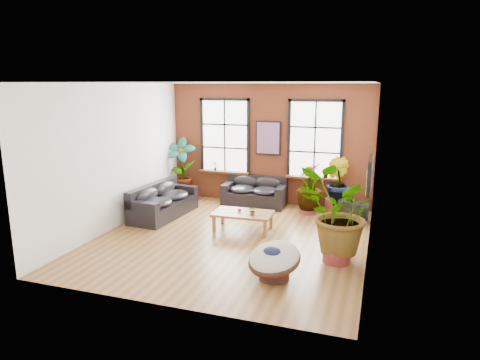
% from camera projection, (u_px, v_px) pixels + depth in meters
% --- Properties ---
extents(room, '(6.04, 6.54, 3.54)m').
position_uv_depth(room, '(234.00, 163.00, 9.62)').
color(room, brown).
rests_on(room, ground).
extents(sofa_back, '(1.83, 0.90, 0.84)m').
position_uv_depth(sofa_back, '(255.00, 192.00, 12.52)').
color(sofa_back, black).
rests_on(sofa_back, ground).
extents(sofa_left, '(1.08, 2.24, 0.86)m').
position_uv_depth(sofa_left, '(162.00, 202.00, 11.46)').
color(sofa_left, black).
rests_on(sofa_left, ground).
extents(coffee_table, '(1.44, 0.86, 0.55)m').
position_uv_depth(coffee_table, '(243.00, 214.00, 10.31)').
color(coffee_table, brown).
rests_on(coffee_table, ground).
extents(papasan_chair, '(1.26, 1.27, 0.72)m').
position_uv_depth(papasan_chair, '(274.00, 260.00, 7.71)').
color(papasan_chair, '#3C1F15').
rests_on(papasan_chair, ground).
extents(poster, '(0.74, 0.06, 0.98)m').
position_uv_depth(poster, '(268.00, 138.00, 12.38)').
color(poster, black).
rests_on(poster, room).
extents(tv_wall_unit, '(0.13, 1.86, 1.20)m').
position_uv_depth(tv_wall_unit, '(369.00, 176.00, 9.17)').
color(tv_wall_unit, black).
rests_on(tv_wall_unit, room).
extents(media_box, '(0.78, 0.72, 0.53)m').
position_uv_depth(media_box, '(353.00, 211.00, 11.07)').
color(media_box, black).
rests_on(media_box, ground).
extents(pot_back_left, '(0.62, 0.62, 0.34)m').
position_uv_depth(pot_back_left, '(182.00, 193.00, 13.22)').
color(pot_back_left, maroon).
rests_on(pot_back_left, ground).
extents(pot_back_right, '(0.57, 0.57, 0.37)m').
position_uv_depth(pot_back_right, '(334.00, 205.00, 11.91)').
color(pot_back_right, maroon).
rests_on(pot_back_right, ground).
extents(pot_right_wall, '(0.58, 0.58, 0.41)m').
position_uv_depth(pot_right_wall, '(337.00, 252.00, 8.49)').
color(pot_right_wall, maroon).
rests_on(pot_right_wall, ground).
extents(pot_mid, '(0.48, 0.48, 0.35)m').
position_uv_depth(pot_mid, '(308.00, 207.00, 11.74)').
color(pot_mid, maroon).
rests_on(pot_mid, ground).
extents(floor_plant_back_left, '(1.02, 0.78, 1.75)m').
position_uv_depth(floor_plant_back_left, '(181.00, 166.00, 13.05)').
color(floor_plant_back_left, '#165617').
rests_on(floor_plant_back_left, ground).
extents(floor_plant_back_right, '(0.96, 0.97, 1.38)m').
position_uv_depth(floor_plant_back_right, '(337.00, 182.00, 11.75)').
color(floor_plant_back_right, '#165617').
rests_on(floor_plant_back_right, ground).
extents(floor_plant_right_wall, '(1.94, 1.84, 1.68)m').
position_uv_depth(floor_plant_right_wall, '(337.00, 214.00, 8.35)').
color(floor_plant_right_wall, '#165617').
rests_on(floor_plant_right_wall, ground).
extents(floor_plant_mid, '(0.89, 0.89, 1.29)m').
position_uv_depth(floor_plant_mid, '(310.00, 186.00, 11.56)').
color(floor_plant_mid, '#165617').
rests_on(floor_plant_mid, ground).
extents(table_plant, '(0.22, 0.20, 0.22)m').
position_uv_depth(table_plant, '(253.00, 211.00, 10.05)').
color(table_plant, '#165617').
rests_on(table_plant, coffee_table).
extents(sill_plant_left, '(0.17, 0.17, 0.27)m').
position_uv_depth(sill_plant_left, '(215.00, 166.00, 13.04)').
color(sill_plant_left, '#165617').
rests_on(sill_plant_left, room).
extents(sill_plant_right, '(0.19, 0.19, 0.27)m').
position_uv_depth(sill_plant_right, '(326.00, 173.00, 12.01)').
color(sill_plant_right, '#165617').
rests_on(sill_plant_right, room).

